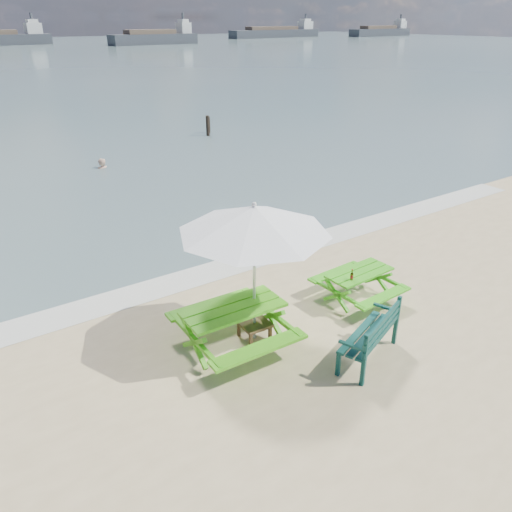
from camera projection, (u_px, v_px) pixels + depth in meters
foam_strip at (226, 267)px, 11.88m from camera, size 22.00×0.90×0.01m
picnic_table_left at (234, 329)px, 8.83m from camera, size 1.84×2.04×0.85m
picnic_table_right at (358, 287)px, 10.37m from camera, size 1.49×1.65×0.68m
park_bench at (368, 344)px, 8.61m from camera, size 1.59×1.00×0.93m
side_table at (254, 330)px, 9.21m from camera, size 0.54×0.54×0.34m
patio_umbrella at (254, 220)px, 8.26m from camera, size 2.70×2.70×2.60m
beer_bottle at (352, 276)px, 9.87m from camera, size 0.06×0.06×0.23m
swimmer at (103, 178)px, 19.94m from camera, size 0.67×0.52×1.62m
mooring_pilings at (208, 127)px, 25.21m from camera, size 0.56×0.76×1.20m
cargo_ships at (233, 35)px, 131.13m from camera, size 139.14×24.07×4.40m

